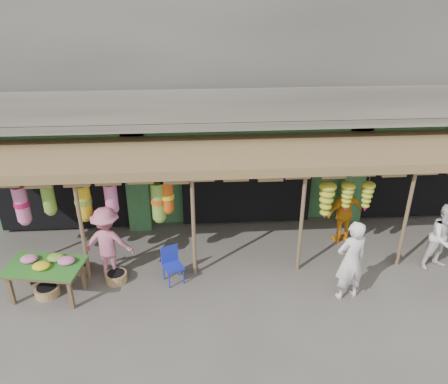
{
  "coord_description": "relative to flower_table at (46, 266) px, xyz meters",
  "views": [
    {
      "loc": [
        -1.42,
        -8.82,
        6.39
      ],
      "look_at": [
        -0.72,
        1.0,
        1.57
      ],
      "focal_mm": 35.0,
      "sensor_mm": 36.0,
      "label": 1
    }
  ],
  "objects": [
    {
      "name": "ground",
      "position": [
        4.72,
        0.78,
        -0.78
      ],
      "size": [
        80.0,
        80.0,
        0.0
      ],
      "primitive_type": "plane",
      "color": "#514C47",
      "rests_on": "ground"
    },
    {
      "name": "building",
      "position": [
        4.72,
        5.65,
        2.59
      ],
      "size": [
        16.4,
        6.8,
        7.0
      ],
      "color": "gray",
      "rests_on": "ground"
    },
    {
      "name": "person_front",
      "position": [
        6.57,
        -0.5,
        0.17
      ],
      "size": [
        0.78,
        0.6,
        1.91
      ],
      "primitive_type": "imported",
      "rotation": [
        0.0,
        0.0,
        3.37
      ],
      "color": "white",
      "rests_on": "ground"
    },
    {
      "name": "basket_right",
      "position": [
        1.38,
        0.41,
        -0.67
      ],
      "size": [
        0.58,
        0.58,
        0.23
      ],
      "primitive_type": "cylinder",
      "rotation": [
        0.0,
        0.0,
        -0.19
      ],
      "color": "#AA7A4F",
      "rests_on": "ground"
    },
    {
      "name": "basket_mid",
      "position": [
        -0.1,
        0.03,
        -0.68
      ],
      "size": [
        0.65,
        0.65,
        0.21
      ],
      "primitive_type": "cylinder",
      "rotation": [
        0.0,
        0.0,
        0.23
      ],
      "color": "#A57F4A",
      "rests_on": "ground"
    },
    {
      "name": "awning",
      "position": [
        4.56,
        1.58,
        1.79
      ],
      "size": [
        14.0,
        2.7,
        2.79
      ],
      "color": "brown",
      "rests_on": "ground"
    },
    {
      "name": "basket_left",
      "position": [
        0.43,
        0.88,
        -0.69
      ],
      "size": [
        0.55,
        0.55,
        0.18
      ],
      "primitive_type": "cylinder",
      "rotation": [
        0.0,
        0.0,
        0.29
      ],
      "color": "brown",
      "rests_on": "ground"
    },
    {
      "name": "blue_chair",
      "position": [
        2.69,
        0.37,
        -0.3
      ],
      "size": [
        0.55,
        0.55,
        0.87
      ],
      "rotation": [
        0.0,
        0.0,
        0.41
      ],
      "color": "#1B28B4",
      "rests_on": "ground"
    },
    {
      "name": "person_right",
      "position": [
        9.16,
        0.41,
        0.07
      ],
      "size": [
        0.96,
        0.83,
        1.71
      ],
      "primitive_type": "imported",
      "rotation": [
        0.0,
        0.0,
        0.24
      ],
      "color": "white",
      "rests_on": "ground"
    },
    {
      "name": "flower_table",
      "position": [
        0.0,
        0.0,
        0.0
      ],
      "size": [
        1.76,
        1.22,
        0.97
      ],
      "rotation": [
        0.0,
        0.0,
        -0.18
      ],
      "color": "brown",
      "rests_on": "ground"
    },
    {
      "name": "person_shopper",
      "position": [
        1.22,
        0.68,
        0.11
      ],
      "size": [
        1.21,
        0.76,
        1.79
      ],
      "primitive_type": "imported",
      "rotation": [
        0.0,
        0.0,
        3.06
      ],
      "color": "#CA6A82",
      "rests_on": "ground"
    },
    {
      "name": "person_vendor",
      "position": [
        7.18,
        1.75,
        0.08
      ],
      "size": [
        1.08,
        0.66,
        1.72
      ],
      "primitive_type": "imported",
      "rotation": [
        0.0,
        0.0,
        3.4
      ],
      "color": "orange",
      "rests_on": "ground"
    }
  ]
}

